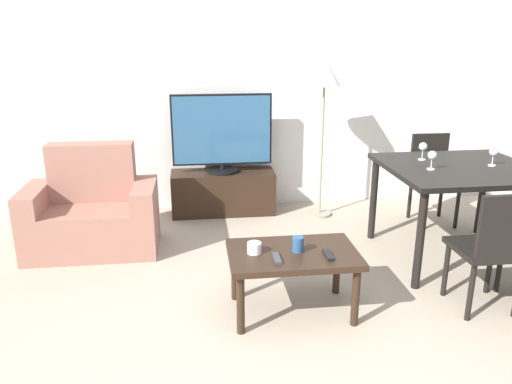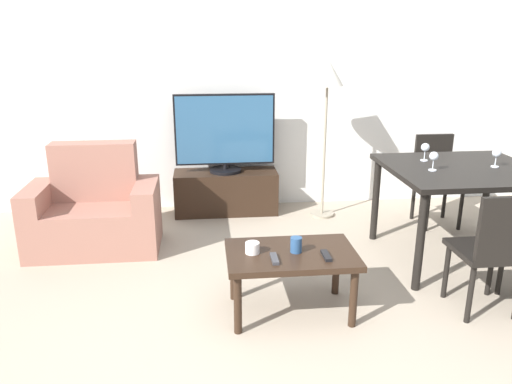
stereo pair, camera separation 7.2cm
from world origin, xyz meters
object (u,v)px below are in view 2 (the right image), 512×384
Objects in this scene: dining_chair_near at (493,247)px; remote_secondary at (326,256)px; tv at (225,133)px; armchair at (95,213)px; coffee_table at (291,260)px; dining_table at (462,178)px; tv_stand at (226,192)px; cup_colored_far at (252,248)px; floor_lamp at (327,83)px; remote_primary at (274,259)px; dining_chair_far at (436,175)px; wine_glass_right at (434,157)px; wine_glass_center at (497,154)px; cup_white_near at (296,245)px; wine_glass_left at (425,149)px.

dining_chair_near reaches higher than remote_secondary.
tv reaches higher than remote_secondary.
coffee_table is at bearing -39.48° from armchair.
tv is 0.86× the size of dining_table.
tv_stand is 2.00m from cup_colored_far.
armchair is at bearing 140.52° from coffee_table.
armchair is 1.39m from tv_stand.
floor_lamp is 2.16m from cup_colored_far.
remote_secondary is (0.33, 0.01, 0.00)m from remote_primary.
armchair reaches higher than dining_chair_far.
cup_colored_far is at bearing -157.28° from wine_glass_right.
dining_chair_near is at bearing -6.31° from cup_colored_far.
dining_chair_far is 5.80× the size of wine_glass_center.
dining_chair_far reaches higher than cup_white_near.
dining_chair_near is at bearing -103.49° from dining_table.
armchair is 1.26× the size of dining_chair_near.
wine_glass_center reaches higher than tv_stand.
remote_primary is 1.55m from wine_glass_right.
dining_chair_near is 8.47× the size of cup_white_near.
remote_primary is at bearing -138.22° from coffee_table.
floor_lamp is 10.56× the size of wine_glass_center.
cup_colored_far is at bearing 173.69° from dining_chair_near.
floor_lamp reaches higher than remote_secondary.
floor_lamp is at bearing 63.59° from cup_colored_far.
remote_primary is 0.33m from remote_secondary.
wine_glass_left is at bearing 30.97° from cup_colored_far.
dining_table is at bearing 76.51° from dining_chair_near.
floor_lamp is (-0.63, 1.95, 0.84)m from dining_chair_near.
dining_table is at bearing 13.42° from wine_glass_right.
remote_secondary is at bearing -132.25° from dining_chair_far.
armchair reaches higher than dining_chair_near.
coffee_table is at bearing -1.93° from cup_colored_far.
cup_colored_far is (-1.92, -1.50, -0.01)m from dining_chair_far.
tv reaches higher than remote_primary.
coffee_table is 1.64m from dining_table.
floor_lamp is 17.00× the size of cup_colored_far.
tv is 6.57× the size of remote_secondary.
remote_secondary is at bearing 2.00° from remote_primary.
coffee_table is at bearing 169.75° from cup_white_near.
wine_glass_center is (1.08, -1.13, -0.44)m from floor_lamp.
dining_chair_far is at bearing 47.75° from remote_secondary.
cup_colored_far is (-1.72, -0.67, -0.22)m from dining_table.
tv is at bearing 126.63° from dining_chair_near.
tv is (1.15, 0.77, 0.51)m from armchair.
remote_primary is (-1.59, -0.79, -0.24)m from dining_table.
dining_chair_far is 0.94m from wine_glass_center.
dining_table is 7.63× the size of remote_primary.
dining_chair_near is 5.65× the size of remote_secondary.
dining_chair_far is 5.65× the size of remote_secondary.
tv is at bearing 95.55° from remote_primary.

